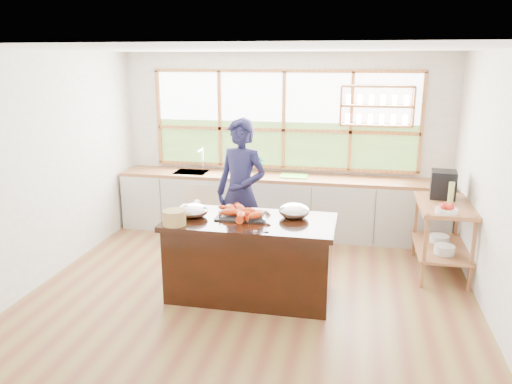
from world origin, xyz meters
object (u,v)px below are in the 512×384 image
(island, at_px, (250,258))
(cook, at_px, (241,193))
(espresso_machine, at_px, (443,184))
(wicker_basket, at_px, (174,218))

(island, height_order, cook, cook)
(island, xyz_separation_m, espresso_machine, (2.19, 1.36, 0.62))
(island, height_order, espresso_machine, espresso_machine)
(cook, xyz_separation_m, espresso_machine, (2.50, 0.49, 0.12))
(island, distance_m, wicker_basket, 0.97)
(island, relative_size, wicker_basket, 7.49)
(island, bearing_deg, wicker_basket, -156.48)
(island, relative_size, espresso_machine, 5.38)
(wicker_basket, bearing_deg, espresso_machine, 29.89)
(cook, height_order, wicker_basket, cook)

